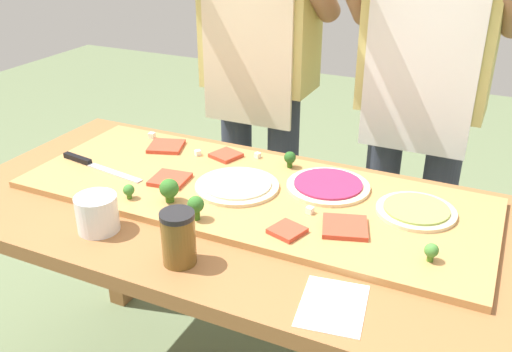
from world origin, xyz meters
TOP-DOWN VIEW (x-y plane):
  - prep_table at (0.00, 0.00)m, footprint 1.51×0.77m
  - cutting_board at (0.03, 0.08)m, footprint 1.28×0.49m
  - chefs_knife at (-0.47, 0.01)m, footprint 0.32×0.07m
  - pizza_whole_cheese_artichoke at (-0.01, 0.07)m, footprint 0.23×0.23m
  - pizza_whole_pesto_green at (0.47, 0.14)m, footprint 0.20×0.20m
  - pizza_whole_beet_magenta at (0.22, 0.18)m, footprint 0.23×0.23m
  - pizza_slice_far_right at (-0.20, 0.03)m, footprint 0.11×0.11m
  - pizza_slice_near_left at (-0.34, 0.22)m, footprint 0.13×0.13m
  - pizza_slice_far_left at (0.21, -0.09)m, footprint 0.09×0.09m
  - pizza_slice_near_right at (0.33, -0.01)m, footprint 0.13×0.13m
  - pizza_slice_center at (-0.13, 0.24)m, footprint 0.10×0.10m
  - broccoli_floret_back_right at (-0.24, -0.11)m, footprint 0.03×0.03m
  - broccoli_floret_center_right at (0.08, 0.26)m, footprint 0.04×0.04m
  - broccoli_floret_back_mid at (0.54, -0.06)m, footprint 0.03×0.03m
  - broccoli_floret_back_left at (-0.02, -0.12)m, footprint 0.04×0.04m
  - broccoli_floret_front_mid at (-0.13, -0.07)m, footprint 0.05×0.05m
  - cheese_crumble_a at (-0.22, 0.22)m, footprint 0.02×0.02m
  - cheese_crumble_b at (-0.43, 0.27)m, footprint 0.02×0.02m
  - cheese_crumble_c at (-0.04, 0.28)m, footprint 0.02×0.02m
  - cheese_crumble_d at (0.23, 0.02)m, footprint 0.02×0.02m
  - flour_cup at (-0.23, -0.24)m, footprint 0.10×0.10m
  - sauce_jar at (0.03, -0.28)m, footprint 0.08×0.08m
  - recipe_note at (0.39, -0.28)m, footprint 0.15×0.19m
  - cook_left at (-0.22, 0.67)m, footprint 0.54×0.39m
  - cook_right at (0.37, 0.67)m, footprint 0.54×0.39m

SIDE VIEW (x-z plane):
  - prep_table at x=0.00m, z-range 0.28..1.06m
  - recipe_note at x=0.39m, z-range 0.79..0.79m
  - cutting_board at x=0.03m, z-range 0.79..0.80m
  - chefs_knife at x=-0.47m, z-range 0.80..0.82m
  - pizza_slice_far_right at x=-0.20m, z-range 0.80..0.82m
  - pizza_slice_near_left at x=-0.34m, z-range 0.80..0.82m
  - pizza_slice_far_left at x=0.21m, z-range 0.80..0.82m
  - pizza_slice_near_right at x=0.33m, z-range 0.80..0.82m
  - pizza_slice_center at x=-0.13m, z-range 0.80..0.82m
  - pizza_whole_pesto_green at x=0.47m, z-range 0.80..0.82m
  - pizza_whole_cheese_artichoke at x=-0.01m, z-range 0.80..0.82m
  - pizza_whole_beet_magenta at x=0.22m, z-range 0.80..0.82m
  - cheese_crumble_c at x=-0.04m, z-range 0.80..0.82m
  - cheese_crumble_a at x=-0.22m, z-range 0.80..0.82m
  - cheese_crumble_d at x=0.23m, z-range 0.80..0.82m
  - cheese_crumble_b at x=-0.43m, z-range 0.80..0.82m
  - flour_cup at x=-0.23m, z-range 0.78..0.87m
  - broccoli_floret_back_right at x=-0.24m, z-range 0.81..0.85m
  - broccoli_floret_back_mid at x=0.54m, z-range 0.81..0.85m
  - broccoli_floret_center_right at x=0.08m, z-range 0.81..0.86m
  - broccoli_floret_front_mid at x=-0.13m, z-range 0.81..0.87m
  - broccoli_floret_back_left at x=-0.02m, z-range 0.81..0.87m
  - sauce_jar at x=0.03m, z-range 0.79..0.91m
  - cook_left at x=-0.22m, z-range 0.16..1.83m
  - cook_right at x=0.37m, z-range 0.16..1.83m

